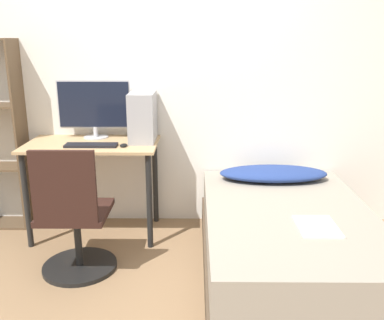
# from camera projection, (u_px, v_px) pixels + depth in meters

# --- Properties ---
(ground_plane) EXTENTS (14.00, 14.00, 0.00)m
(ground_plane) POSITION_uv_depth(u_px,v_px,m) (137.00, 307.00, 2.59)
(ground_plane) COLOR #846647
(wall_back) EXTENTS (8.00, 0.05, 2.50)m
(wall_back) POSITION_uv_depth(u_px,v_px,m) (154.00, 78.00, 3.55)
(wall_back) COLOR silver
(wall_back) RESTS_ON ground_plane
(desk) EXTENTS (1.03, 0.59, 0.77)m
(desk) POSITION_uv_depth(u_px,v_px,m) (93.00, 158.00, 3.41)
(desk) COLOR tan
(desk) RESTS_ON ground_plane
(office_chair) EXTENTS (0.52, 0.52, 0.92)m
(office_chair) POSITION_uv_depth(u_px,v_px,m) (74.00, 226.00, 2.88)
(office_chair) COLOR black
(office_chair) RESTS_ON ground_plane
(bed) EXTENTS (1.15, 1.80, 0.46)m
(bed) POSITION_uv_depth(u_px,v_px,m) (287.00, 242.00, 2.93)
(bed) COLOR #4C3D2D
(bed) RESTS_ON ground_plane
(pillow) EXTENTS (0.87, 0.36, 0.11)m
(pillow) POSITION_uv_depth(u_px,v_px,m) (273.00, 173.00, 3.47)
(pillow) COLOR navy
(pillow) RESTS_ON bed
(magazine) EXTENTS (0.24, 0.32, 0.01)m
(magazine) POSITION_uv_depth(u_px,v_px,m) (317.00, 226.00, 2.60)
(magazine) COLOR silver
(magazine) RESTS_ON bed
(monitor) EXTENTS (0.60, 0.20, 0.47)m
(monitor) POSITION_uv_depth(u_px,v_px,m) (94.00, 107.00, 3.48)
(monitor) COLOR #B7B7BC
(monitor) RESTS_ON desk
(keyboard) EXTENTS (0.40, 0.12, 0.02)m
(keyboard) POSITION_uv_depth(u_px,v_px,m) (91.00, 145.00, 3.26)
(keyboard) COLOR black
(keyboard) RESTS_ON desk
(pc_tower) EXTENTS (0.20, 0.37, 0.39)m
(pc_tower) POSITION_uv_depth(u_px,v_px,m) (143.00, 117.00, 3.40)
(pc_tower) COLOR #99999E
(pc_tower) RESTS_ON desk
(mouse) EXTENTS (0.06, 0.09, 0.02)m
(mouse) POSITION_uv_depth(u_px,v_px,m) (124.00, 145.00, 3.25)
(mouse) COLOR black
(mouse) RESTS_ON desk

